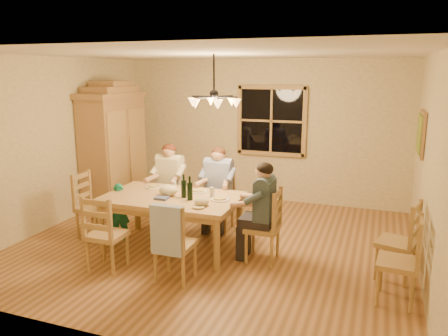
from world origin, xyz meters
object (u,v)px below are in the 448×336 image
at_px(chair_far_right, 218,211).
at_px(chair_spare_back, 395,255).
at_px(chair_end_right, 262,239).
at_px(adult_slate_man, 263,200).
at_px(chandelier, 214,101).
at_px(chair_near_left, 108,246).
at_px(chair_far_left, 170,206).
at_px(chair_spare_front, 396,276).
at_px(chair_end_left, 94,217).
at_px(child, 120,212).
at_px(adult_woman, 169,174).
at_px(armoire, 114,150).
at_px(chair_near_right, 175,256).
at_px(dining_table, 172,203).
at_px(wine_bottle_b, 190,188).
at_px(adult_plaid_man, 218,178).
at_px(wine_bottle_a, 184,186).

xyz_separation_m(chair_far_right, chair_spare_back, (2.61, -0.83, 0.00)).
xyz_separation_m(chair_end_right, adult_slate_man, (0.00, -0.00, 0.54)).
xyz_separation_m(chandelier, chair_near_left, (-0.98, -1.23, -1.77)).
distance_m(chair_far_left, chair_near_left, 1.79).
relative_size(chair_near_left, chair_spare_front, 1.00).
bearing_deg(chair_end_right, chair_end_left, 90.00).
bearing_deg(child, adult_woman, 51.79).
xyz_separation_m(chair_near_left, adult_woman, (-0.02, 1.79, 0.54)).
xyz_separation_m(armoire, chair_near_right, (2.39, -2.34, -0.75)).
height_order(chair_end_left, adult_woman, adult_woman).
bearing_deg(chair_far_left, dining_table, 117.90).
bearing_deg(chair_spare_front, chair_far_left, 71.92).
distance_m(chair_far_right, child, 1.53).
xyz_separation_m(adult_slate_man, chair_spare_back, (1.65, 0.05, -0.54)).
distance_m(chair_far_right, chair_near_right, 1.80).
relative_size(chair_far_right, chair_end_left, 1.00).
height_order(wine_bottle_b, child, wine_bottle_b).
relative_size(armoire, chair_end_right, 2.32).
relative_size(chandelier, dining_table, 0.40).
distance_m(adult_slate_man, chair_spare_back, 1.74).
bearing_deg(adult_plaid_man, adult_slate_man, 136.64).
relative_size(chair_end_right, adult_woman, 1.13).
distance_m(wine_bottle_a, chair_spare_front, 2.90).
bearing_deg(adult_plaid_man, child, 35.46).
bearing_deg(chair_spare_front, chair_near_right, 102.56).
height_order(chair_end_left, adult_slate_man, adult_slate_man).
relative_size(chair_near_left, chair_end_left, 1.00).
bearing_deg(chandelier, armoire, 155.18).
height_order(chair_end_right, wine_bottle_a, wine_bottle_a).
relative_size(adult_slate_man, chair_spare_back, 0.88).
bearing_deg(wine_bottle_b, wine_bottle_a, 147.50).
bearing_deg(adult_plaid_man, adult_woman, 0.00).
xyz_separation_m(chair_near_right, chair_spare_back, (2.48, 0.96, 0.00)).
height_order(adult_woman, wine_bottle_b, adult_woman).
distance_m(adult_plaid_man, wine_bottle_b, 0.98).
xyz_separation_m(chair_end_left, chair_end_right, (2.64, 0.03, 0.00)).
xyz_separation_m(chair_far_left, chair_far_right, (0.84, 0.01, 0.00)).
bearing_deg(child, chair_spare_back, -13.92).
bearing_deg(chair_near_left, armoire, 120.74).
xyz_separation_m(dining_table, adult_woman, (-0.49, 0.89, 0.18)).
height_order(chair_end_right, chair_spare_front, same).
bearing_deg(chair_far_left, child, 65.91).
bearing_deg(adult_woman, chair_near_left, 90.00).
distance_m(armoire, chair_spare_front, 5.31).
distance_m(chair_far_left, chair_spare_front, 3.73).
bearing_deg(chair_spare_front, adult_plaid_man, 65.54).
height_order(chair_end_left, adult_plaid_man, adult_plaid_man).
distance_m(chandelier, wine_bottle_a, 1.24).
bearing_deg(child, armoire, 110.71).
bearing_deg(armoire, dining_table, -37.24).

